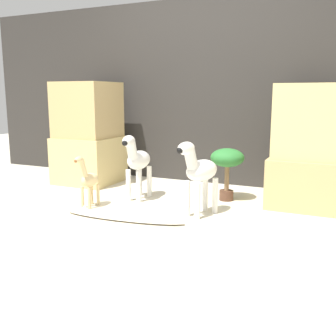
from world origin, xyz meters
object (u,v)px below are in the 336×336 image
object	(u,v)px
giraffe_figurine	(88,180)
zebra_right	(199,171)
potted_palm_front	(227,161)
zebra_left	(137,161)
surfboard	(123,216)

from	to	relation	value
giraffe_figurine	zebra_right	bearing A→B (deg)	9.61
giraffe_figurine	potted_palm_front	xyz separation A→B (m)	(1.15, 0.79, 0.14)
giraffe_figurine	potted_palm_front	bearing A→B (deg)	34.61
zebra_left	giraffe_figurine	world-z (taller)	zebra_left
zebra_right	zebra_left	world-z (taller)	same
giraffe_figurine	surfboard	size ratio (longest dim) A/B	0.45
potted_palm_front	surfboard	bearing A→B (deg)	-124.14
zebra_left	giraffe_figurine	xyz separation A→B (m)	(-0.29, -0.45, -0.14)
zebra_left	surfboard	distance (m)	0.76
zebra_left	surfboard	bearing A→B (deg)	-72.80
zebra_right	giraffe_figurine	distance (m)	1.09
potted_palm_front	giraffe_figurine	bearing A→B (deg)	-145.39
zebra_left	potted_palm_front	world-z (taller)	zebra_left
zebra_left	surfboard	xyz separation A→B (m)	(0.19, -0.63, -0.38)
zebra_right	zebra_left	size ratio (longest dim) A/B	1.00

